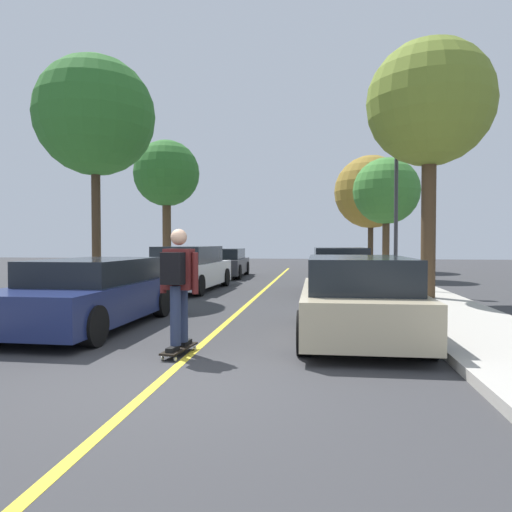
{
  "coord_description": "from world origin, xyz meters",
  "views": [
    {
      "loc": [
        1.8,
        -5.13,
        1.6
      ],
      "look_at": [
        -0.05,
        8.85,
        1.18
      ],
      "focal_mm": 33.32,
      "sensor_mm": 36.0,
      "label": 1
    }
  ],
  "objects_px": {
    "parked_car_left_near": "(189,269)",
    "skateboard": "(179,349)",
    "street_tree_left_nearest": "(95,117)",
    "street_tree_right_far": "(371,192)",
    "street_tree_right_nearest": "(430,105)",
    "skateboarder": "(178,281)",
    "street_tree_right_near": "(386,191)",
    "street_tree_left_near": "(166,175)",
    "parked_car_left_far": "(225,263)",
    "parked_car_left_nearest": "(90,293)",
    "parked_car_right_nearest": "(357,297)",
    "parked_car_right_near": "(340,271)",
    "streetlamp": "(396,201)"
  },
  "relations": [
    {
      "from": "parked_car_left_near",
      "to": "street_tree_right_nearest",
      "type": "relative_size",
      "value": 0.71
    },
    {
      "from": "street_tree_left_near",
      "to": "streetlamp",
      "type": "distance_m",
      "value": 9.98
    },
    {
      "from": "parked_car_right_nearest",
      "to": "skateboarder",
      "type": "distance_m",
      "value": 3.08
    },
    {
      "from": "streetlamp",
      "to": "parked_car_left_near",
      "type": "bearing_deg",
      "value": -179.73
    },
    {
      "from": "street_tree_right_nearest",
      "to": "streetlamp",
      "type": "height_order",
      "value": "street_tree_right_nearest"
    },
    {
      "from": "parked_car_left_near",
      "to": "skateboard",
      "type": "xyz_separation_m",
      "value": [
        2.29,
        -8.79,
        -0.63
      ]
    },
    {
      "from": "streetlamp",
      "to": "skateboarder",
      "type": "bearing_deg",
      "value": -116.18
    },
    {
      "from": "street_tree_right_near",
      "to": "street_tree_left_nearest",
      "type": "bearing_deg",
      "value": -140.5
    },
    {
      "from": "street_tree_right_near",
      "to": "street_tree_right_far",
      "type": "distance_m",
      "value": 6.06
    },
    {
      "from": "street_tree_left_nearest",
      "to": "streetlamp",
      "type": "height_order",
      "value": "street_tree_left_nearest"
    },
    {
      "from": "street_tree_left_nearest",
      "to": "parked_car_left_nearest",
      "type": "bearing_deg",
      "value": -65.23
    },
    {
      "from": "parked_car_right_near",
      "to": "skateboarder",
      "type": "bearing_deg",
      "value": -107.19
    },
    {
      "from": "street_tree_right_nearest",
      "to": "streetlamp",
      "type": "distance_m",
      "value": 3.32
    },
    {
      "from": "skateboard",
      "to": "parked_car_right_near",
      "type": "bearing_deg",
      "value": 72.78
    },
    {
      "from": "parked_car_right_nearest",
      "to": "street_tree_left_nearest",
      "type": "relative_size",
      "value": 0.61
    },
    {
      "from": "street_tree_right_near",
      "to": "street_tree_right_far",
      "type": "relative_size",
      "value": 0.81
    },
    {
      "from": "parked_car_left_nearest",
      "to": "street_tree_right_near",
      "type": "distance_m",
      "value": 14.66
    },
    {
      "from": "parked_car_left_far",
      "to": "skateboarder",
      "type": "distance_m",
      "value": 15.04
    },
    {
      "from": "parked_car_left_near",
      "to": "skateboard",
      "type": "relative_size",
      "value": 5.51
    },
    {
      "from": "street_tree_left_near",
      "to": "skateboarder",
      "type": "height_order",
      "value": "street_tree_left_near"
    },
    {
      "from": "parked_car_right_nearest",
      "to": "streetlamp",
      "type": "xyz_separation_m",
      "value": [
        1.75,
        7.25,
        2.21
      ]
    },
    {
      "from": "street_tree_left_nearest",
      "to": "skateboarder",
      "type": "height_order",
      "value": "street_tree_left_nearest"
    },
    {
      "from": "street_tree_right_near",
      "to": "skateboarder",
      "type": "bearing_deg",
      "value": -108.49
    },
    {
      "from": "street_tree_right_near",
      "to": "street_tree_left_near",
      "type": "bearing_deg",
      "value": -172.85
    },
    {
      "from": "street_tree_left_nearest",
      "to": "parked_car_right_near",
      "type": "bearing_deg",
      "value": 13.57
    },
    {
      "from": "street_tree_left_near",
      "to": "street_tree_right_near",
      "type": "xyz_separation_m",
      "value": [
        9.3,
        1.17,
        -0.73
      ]
    },
    {
      "from": "parked_car_left_far",
      "to": "street_tree_right_nearest",
      "type": "height_order",
      "value": "street_tree_right_nearest"
    },
    {
      "from": "parked_car_right_near",
      "to": "streetlamp",
      "type": "distance_m",
      "value": 2.84
    },
    {
      "from": "street_tree_right_far",
      "to": "parked_car_right_nearest",
      "type": "bearing_deg",
      "value": -96.69
    },
    {
      "from": "parked_car_right_nearest",
      "to": "skateboard",
      "type": "xyz_separation_m",
      "value": [
        -2.6,
        -1.57,
        -0.59
      ]
    },
    {
      "from": "street_tree_right_nearest",
      "to": "skateboarder",
      "type": "height_order",
      "value": "street_tree_right_nearest"
    },
    {
      "from": "street_tree_left_nearest",
      "to": "skateboarder",
      "type": "relative_size",
      "value": 4.07
    },
    {
      "from": "streetlamp",
      "to": "street_tree_left_near",
      "type": "bearing_deg",
      "value": 153.81
    },
    {
      "from": "street_tree_left_near",
      "to": "street_tree_right_nearest",
      "type": "relative_size",
      "value": 0.86
    },
    {
      "from": "parked_car_left_far",
      "to": "street_tree_right_near",
      "type": "distance_m",
      "value": 7.76
    },
    {
      "from": "street_tree_right_far",
      "to": "skateboarder",
      "type": "relative_size",
      "value": 3.7
    },
    {
      "from": "street_tree_left_near",
      "to": "skateboarder",
      "type": "xyz_separation_m",
      "value": [
        4.49,
        -13.2,
        -3.42
      ]
    },
    {
      "from": "parked_car_left_nearest",
      "to": "parked_car_right_nearest",
      "type": "bearing_deg",
      "value": -3.78
    },
    {
      "from": "parked_car_right_near",
      "to": "parked_car_left_near",
      "type": "bearing_deg",
      "value": 175.27
    },
    {
      "from": "parked_car_left_far",
      "to": "skateboard",
      "type": "xyz_separation_m",
      "value": [
        2.29,
        -14.83,
        -0.56
      ]
    },
    {
      "from": "parked_car_left_near",
      "to": "streetlamp",
      "type": "bearing_deg",
      "value": 0.27
    },
    {
      "from": "street_tree_left_near",
      "to": "skateboard",
      "type": "height_order",
      "value": "street_tree_left_near"
    },
    {
      "from": "parked_car_left_near",
      "to": "skateboard",
      "type": "bearing_deg",
      "value": -75.37
    },
    {
      "from": "parked_car_left_near",
      "to": "parked_car_right_nearest",
      "type": "distance_m",
      "value": 8.72
    },
    {
      "from": "parked_car_right_near",
      "to": "streetlamp",
      "type": "height_order",
      "value": "streetlamp"
    },
    {
      "from": "skateboard",
      "to": "skateboarder",
      "type": "xyz_separation_m",
      "value": [
        -0.0,
        -0.03,
        0.97
      ]
    },
    {
      "from": "streetlamp",
      "to": "skateboard",
      "type": "bearing_deg",
      "value": -116.24
    },
    {
      "from": "parked_car_left_near",
      "to": "street_tree_right_near",
      "type": "bearing_deg",
      "value": 38.02
    },
    {
      "from": "parked_car_left_near",
      "to": "parked_car_right_near",
      "type": "distance_m",
      "value": 4.91
    },
    {
      "from": "street_tree_left_nearest",
      "to": "street_tree_right_far",
      "type": "relative_size",
      "value": 1.1
    }
  ]
}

